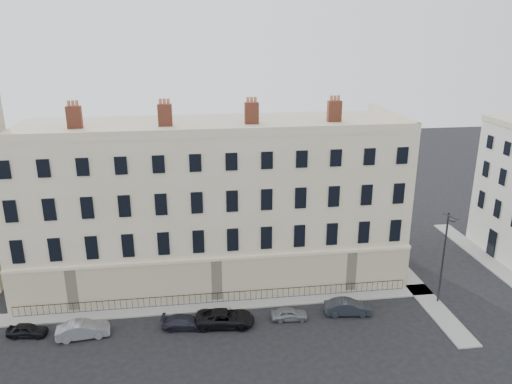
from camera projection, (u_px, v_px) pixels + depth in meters
The scene contains 13 objects.
ground at pixel (296, 332), 40.68m from camera, with size 160.00×160.00×0.00m, color black.
terrace at pixel (212, 201), 48.78m from camera, with size 36.22×12.22×17.00m.
pavement_terrace at pixel (173, 308), 44.05m from camera, with size 48.00×2.00×0.12m, color gray.
pavement_east_return at pixel (406, 275), 49.89m from camera, with size 2.00×24.00×0.12m, color gray.
pavement_adjacent at pixel (487, 260), 53.08m from camera, with size 2.00×20.00×0.12m, color gray.
railings at pixel (218, 298), 44.80m from camera, with size 35.00×0.04×0.96m.
car_a at pixel (27, 330), 40.04m from camera, with size 1.27×3.15×1.07m, color black.
car_b at pixel (83, 330), 39.85m from camera, with size 1.44×4.13×1.36m, color slate.
car_c at pixel (185, 322), 41.10m from camera, with size 1.56×3.83×1.11m, color black.
car_d at pixel (225, 318), 41.45m from camera, with size 2.25×4.87×1.35m, color black.
car_e at pixel (289, 314), 42.31m from camera, with size 1.25×3.12×1.06m, color slate.
car_f at pixel (348, 307), 43.07m from camera, with size 1.41×4.04×1.33m, color #22262D.
streetlamp at pixel (444, 254), 43.49m from camera, with size 0.76×1.82×8.71m.
Camera 1 is at (-8.04, -34.20, 23.71)m, focal length 35.00 mm.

